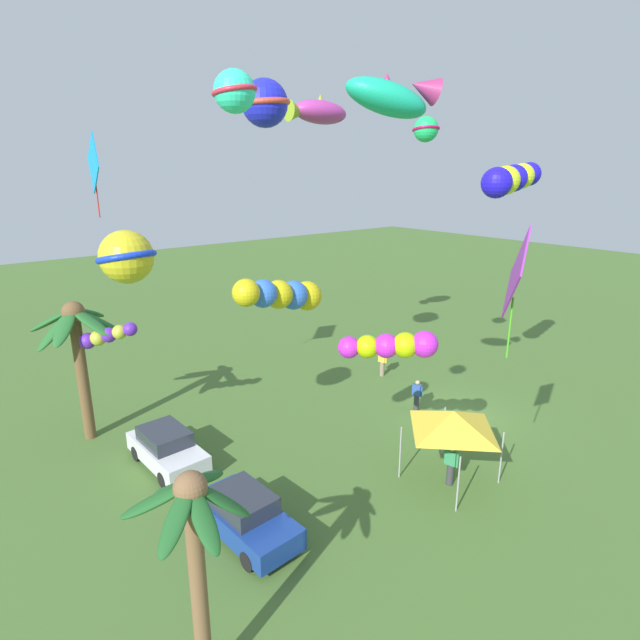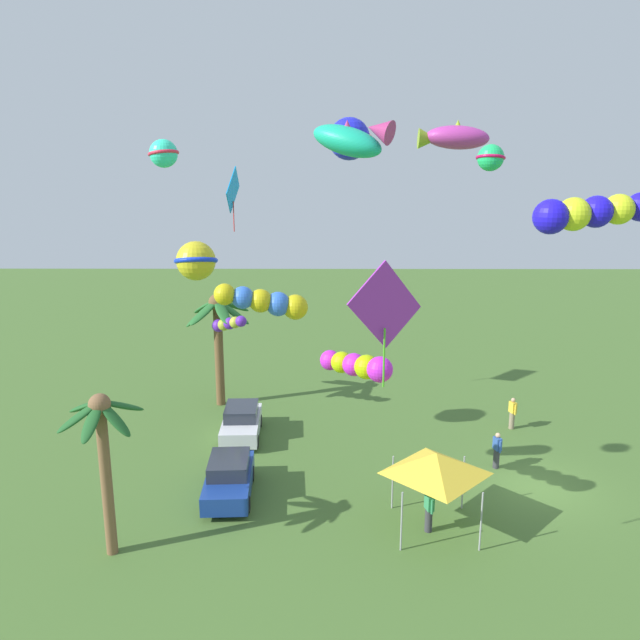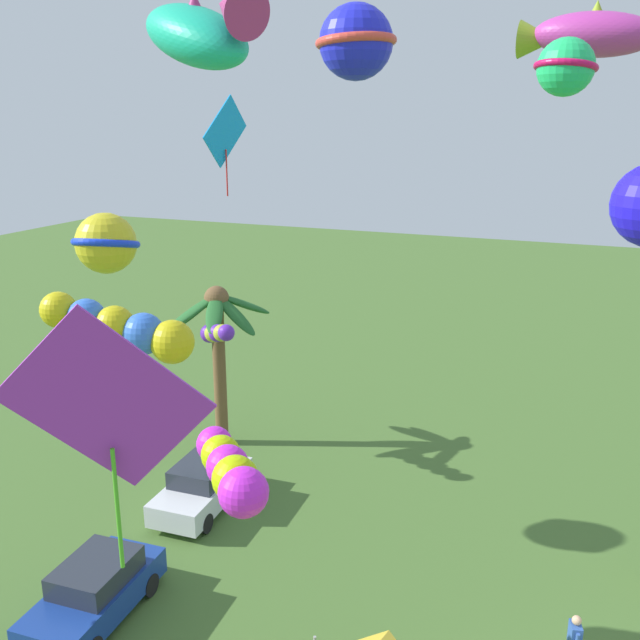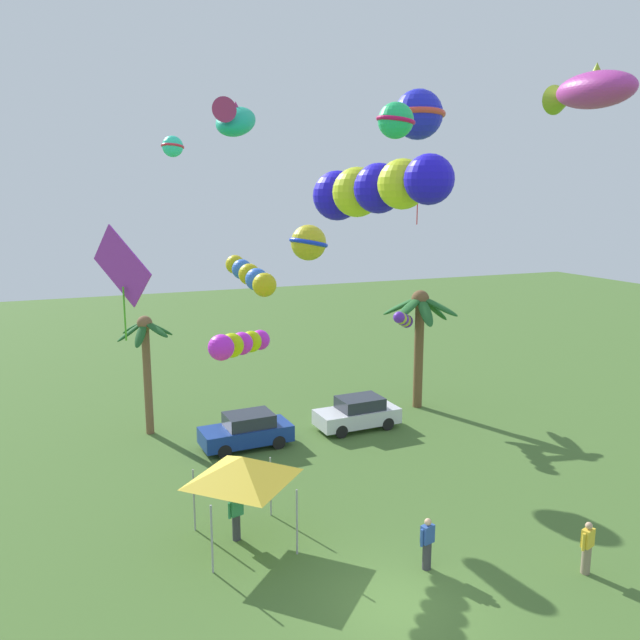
{
  "view_description": "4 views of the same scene",
  "coord_description": "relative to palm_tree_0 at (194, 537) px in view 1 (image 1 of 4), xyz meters",
  "views": [
    {
      "loc": [
        -12.77,
        19.0,
        11.21
      ],
      "look_at": [
        0.83,
        7.86,
        6.02
      ],
      "focal_mm": 28.64,
      "sensor_mm": 36.0,
      "label": 1
    },
    {
      "loc": [
        -21.76,
        8.53,
        11.94
      ],
      "look_at": [
        1.01,
        8.67,
        6.6
      ],
      "focal_mm": 33.62,
      "sensor_mm": 36.0,
      "label": 2
    },
    {
      "loc": [
        -12.28,
        1.55,
        11.92
      ],
      "look_at": [
        1.73,
        7.2,
        7.55
      ],
      "focal_mm": 39.56,
      "sensor_mm": 36.0,
      "label": 3
    },
    {
      "loc": [
        -7.64,
        -13.31,
        10.68
      ],
      "look_at": [
        1.11,
        8.19,
        6.22
      ],
      "focal_mm": 35.74,
      "sensor_mm": 36.0,
      "label": 4
    }
  ],
  "objects": [
    {
      "name": "ground_plane",
      "position": [
        4.39,
        -15.47,
        -4.01
      ],
      "size": [
        120.0,
        120.0,
        0.0
      ],
      "primitive_type": "plane",
      "color": "#476B2D"
    },
    {
      "name": "palm_tree_0",
      "position": [
        0.0,
        0.0,
        0.0
      ],
      "size": [
        2.61,
        2.59,
        5.52
      ],
      "color": "brown",
      "rests_on": "ground"
    },
    {
      "name": "palm_tree_1",
      "position": [
        13.38,
        -1.34,
        0.59
      ],
      "size": [
        3.67,
        3.57,
        6.12
      ],
      "color": "brown",
      "rests_on": "ground"
    },
    {
      "name": "parked_car_0",
      "position": [
        9.14,
        -3.06,
        -3.26
      ],
      "size": [
        3.97,
        1.87,
        1.51
      ],
      "color": "silver",
      "rests_on": "ground"
    },
    {
      "name": "parked_car_1",
      "position": [
        3.68,
        -3.31,
        -3.26
      ],
      "size": [
        3.98,
        1.9,
        1.51
      ],
      "color": "navy",
      "rests_on": "ground"
    },
    {
      "name": "spectator_0",
      "position": [
        10.16,
        -16.2,
        -3.2
      ],
      "size": [
        0.53,
        0.33,
        1.59
      ],
      "color": "gray",
      "rests_on": "ground"
    },
    {
      "name": "spectator_1",
      "position": [
        1.29,
        -10.6,
        -3.2
      ],
      "size": [
        0.54,
        0.32,
        1.59
      ],
      "color": "#38383D",
      "rests_on": "ground"
    },
    {
      "name": "spectator_2",
      "position": [
        6.02,
        -14.28,
        -3.2
      ],
      "size": [
        0.54,
        0.32,
        1.59
      ],
      "color": "#38383D",
      "rests_on": "ground"
    },
    {
      "name": "festival_tent",
      "position": [
        1.49,
        -10.8,
        -1.54
      ],
      "size": [
        2.86,
        2.86,
        2.85
      ],
      "color": "#9E9EA3",
      "rests_on": "ground"
    },
    {
      "name": "kite_tube_0",
      "position": [
        3.22,
        -15.97,
        6.85
      ],
      "size": [
        1.62,
        4.35,
        1.39
      ],
      "color": "#1E13EC"
    },
    {
      "name": "kite_tube_1",
      "position": [
        11.99,
        -2.11,
        0.84
      ],
      "size": [
        1.79,
        1.95,
        1.12
      ],
      "color": "#5E26BB"
    },
    {
      "name": "kite_diamond_2",
      "position": [
        12.36,
        -2.52,
        7.42
      ],
      "size": [
        2.24,
        0.35,
        3.15
      ],
      "color": "#1293EF"
    },
    {
      "name": "kite_fish_3",
      "position": [
        2.29,
        -7.82,
        9.18
      ],
      "size": [
        2.3,
        2.98,
        1.52
      ],
      "color": "#18BC90"
    },
    {
      "name": "kite_diamond_4",
      "position": [
        -1.55,
        -8.61,
        4.57
      ],
      "size": [
        1.5,
        2.16,
        3.59
      ],
      "color": "purple"
    },
    {
      "name": "kite_tube_5",
      "position": [
        3.58,
        -4.85,
        3.69
      ],
      "size": [
        1.32,
        3.31,
        1.4
      ],
      "color": "gold"
    },
    {
      "name": "kite_ball_6",
      "position": [
        9.02,
        -8.02,
        9.61
      ],
      "size": [
        2.61,
        2.62,
        1.77
      ],
      "color": "#1E22DD"
    },
    {
      "name": "kite_tube_7",
      "position": [
        2.18,
        -8.09,
        1.76
      ],
      "size": [
        2.6,
        2.41,
        1.03
      ],
      "color": "#D526E1"
    },
    {
      "name": "kite_ball_8",
      "position": [
        7.23,
        -1.66,
        4.67
      ],
      "size": [
        2.09,
        2.08,
        1.63
      ],
      "color": "gold"
    },
    {
      "name": "kite_ball_9",
      "position": [
        1.21,
        -2.13,
        8.7
      ],
      "size": [
        1.31,
        1.31,
        0.84
      ],
      "color": "#31EFBD"
    },
    {
      "name": "kite_fish_10",
      "position": [
        12.06,
        -13.04,
        9.88
      ],
      "size": [
        1.62,
        3.42,
        1.41
      ],
      "color": "#BC379E"
    },
    {
      "name": "kite_ball_11",
      "position": [
        5.35,
        -13.06,
        8.72
      ],
      "size": [
        1.4,
        1.39,
        0.97
      ],
      "color": "#1FCB67"
    }
  ]
}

